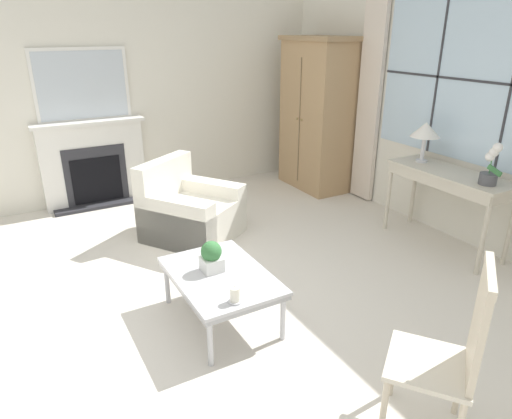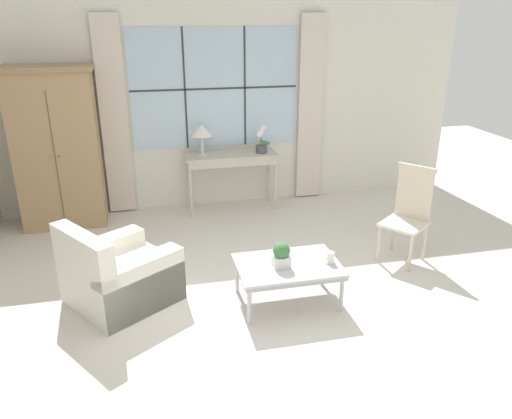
# 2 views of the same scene
# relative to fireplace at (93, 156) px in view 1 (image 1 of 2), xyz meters

# --- Properties ---
(ground_plane) EXTENTS (14.00, 14.00, 0.00)m
(ground_plane) POSITION_rel_fireplace_xyz_m (2.91, 0.22, -0.64)
(ground_plane) COLOR silver
(wall_back_windowed) EXTENTS (7.20, 0.14, 2.80)m
(wall_back_windowed) POSITION_rel_fireplace_xyz_m (2.91, 3.24, 0.76)
(wall_back_windowed) COLOR silver
(wall_back_windowed) RESTS_ON ground_plane
(wall_left) EXTENTS (0.06, 7.20, 2.80)m
(wall_left) POSITION_rel_fireplace_xyz_m (-0.12, 0.82, 0.76)
(wall_left) COLOR silver
(wall_left) RESTS_ON ground_plane
(fireplace) EXTENTS (0.34, 1.34, 1.95)m
(fireplace) POSITION_rel_fireplace_xyz_m (0.00, 0.00, 0.00)
(fireplace) COLOR #2D2D33
(fireplace) RESTS_ON ground_plane
(armoire) EXTENTS (1.10, 0.61, 2.06)m
(armoire) POSITION_rel_fireplace_xyz_m (0.81, 2.89, 0.39)
(armoire) COLOR tan
(armoire) RESTS_ON ground_plane
(console_table) EXTENTS (1.28, 0.48, 0.82)m
(console_table) POSITION_rel_fireplace_xyz_m (3.06, 2.92, 0.09)
(console_table) COLOR beige
(console_table) RESTS_ON ground_plane
(table_lamp) EXTENTS (0.31, 0.31, 0.43)m
(table_lamp) POSITION_rel_fireplace_xyz_m (2.66, 2.93, 0.51)
(table_lamp) COLOR silver
(table_lamp) RESTS_ON console_table
(potted_orchid) EXTENTS (0.20, 0.16, 0.40)m
(potted_orchid) POSITION_rel_fireplace_xyz_m (3.49, 2.88, 0.34)
(potted_orchid) COLOR #4C4C51
(potted_orchid) RESTS_ON console_table
(armchair_upholstered) EXTENTS (1.21, 1.20, 0.84)m
(armchair_upholstered) POSITION_rel_fireplace_xyz_m (1.54, 0.69, -0.37)
(armchair_upholstered) COLOR silver
(armchair_upholstered) RESTS_ON ground_plane
(side_chair_wooden) EXTENTS (0.62, 0.62, 1.09)m
(side_chair_wooden) POSITION_rel_fireplace_xyz_m (4.73, 0.94, -0.05)
(side_chair_wooden) COLOR beige
(side_chair_wooden) RESTS_ON ground_plane
(coffee_table) EXTENTS (0.99, 0.68, 0.42)m
(coffee_table) POSITION_rel_fireplace_xyz_m (3.13, 0.32, -0.27)
(coffee_table) COLOR #BCBCC1
(coffee_table) RESTS_ON ground_plane
(potted_plant_small) EXTENTS (0.16, 0.16, 0.25)m
(potted_plant_small) POSITION_rel_fireplace_xyz_m (3.05, 0.28, -0.10)
(potted_plant_small) COLOR white
(potted_plant_small) RESTS_ON coffee_table
(pillar_candle) EXTENTS (0.10, 0.10, 0.13)m
(pillar_candle) POSITION_rel_fireplace_xyz_m (3.53, 0.24, -0.17)
(pillar_candle) COLOR silver
(pillar_candle) RESTS_ON coffee_table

